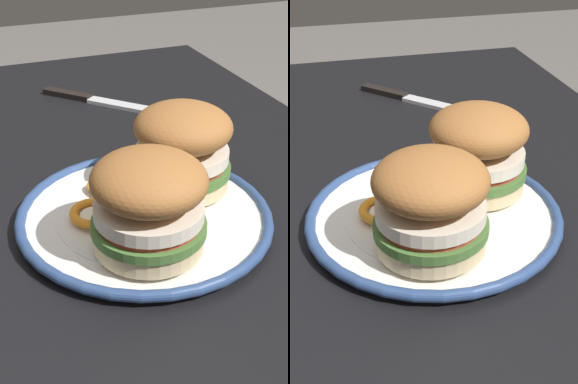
# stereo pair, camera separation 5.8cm
# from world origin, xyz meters

# --- Properties ---
(dining_table) EXTENTS (1.37, 0.80, 0.73)m
(dining_table) POSITION_xyz_m (0.00, 0.00, 0.63)
(dining_table) COLOR black
(dining_table) RESTS_ON ground
(dinner_plate) EXTENTS (0.28, 0.28, 0.02)m
(dinner_plate) POSITION_xyz_m (0.06, -0.06, 0.74)
(dinner_plate) COLOR white
(dinner_plate) RESTS_ON dining_table
(sandwich_half_left) EXTENTS (0.16, 0.16, 0.10)m
(sandwich_half_left) POSITION_xyz_m (0.10, -0.12, 0.80)
(sandwich_half_left) COLOR beige
(sandwich_half_left) RESTS_ON dinner_plate
(sandwich_half_right) EXTENTS (0.16, 0.16, 0.10)m
(sandwich_half_right) POSITION_xyz_m (-0.00, -0.04, 0.80)
(sandwich_half_right) COLOR beige
(sandwich_half_right) RESTS_ON dinner_plate
(orange_peel_curled) EXTENTS (0.08, 0.08, 0.01)m
(orange_peel_curled) POSITION_xyz_m (0.07, -0.00, 0.75)
(orange_peel_curled) COLOR orange
(orange_peel_curled) RESTS_ON dinner_plate
(orange_peel_strip_long) EXTENTS (0.08, 0.06, 0.01)m
(orange_peel_strip_long) POSITION_xyz_m (0.11, -0.03, 0.75)
(orange_peel_strip_long) COLOR orange
(orange_peel_strip_long) RESTS_ON dinner_plate
(table_knife) EXTENTS (0.18, 0.16, 0.01)m
(table_knife) POSITION_xyz_m (0.43, -0.11, 0.73)
(table_knife) COLOR silver
(table_knife) RESTS_ON dining_table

